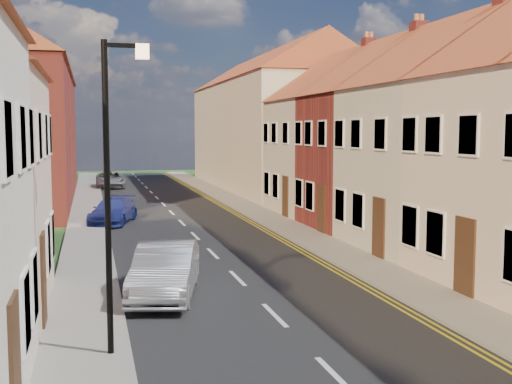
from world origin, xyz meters
TOP-DOWN VIEW (x-y plane):
  - road at (0.00, 30.00)m, footprint 7.00×90.00m
  - pavement_left at (-4.40, 30.00)m, footprint 1.80×90.00m
  - pavement_right at (4.40, 30.00)m, footprint 1.80×90.00m
  - cottage_r_pink at (9.30, 28.90)m, footprint 8.30×6.00m
  - cottage_r_white_far at (9.30, 34.30)m, footprint 8.30×5.20m
  - cottage_r_cream_far at (9.30, 39.70)m, footprint 8.30×6.00m
  - block_right_far at (9.30, 55.00)m, footprint 8.30×24.20m
  - block_left_far at (-9.30, 50.00)m, footprint 8.30×24.20m
  - lamppost at (-3.81, 20.00)m, footprint 0.88×0.15m
  - car_mid at (-2.33, 24.41)m, footprint 2.47×4.56m
  - car_far at (-3.20, 38.73)m, footprint 2.76×4.44m
  - car_distant at (-2.73, 58.38)m, footprint 2.16×4.63m

SIDE VIEW (x-z plane):
  - road at x=0.00m, z-range 0.00..0.02m
  - pavement_left at x=-4.40m, z-range 0.00..0.12m
  - pavement_right at x=4.40m, z-range 0.00..0.12m
  - car_far at x=-3.20m, z-range 0.00..1.20m
  - car_distant at x=-2.73m, z-range 0.00..1.28m
  - car_mid at x=-2.33m, z-range 0.00..1.43m
  - lamppost at x=-3.81m, z-range 0.54..6.54m
  - cottage_r_pink at x=9.30m, z-range -0.03..8.97m
  - cottage_r_cream_far at x=9.30m, z-range -0.03..8.97m
  - cottage_r_white_far at x=9.30m, z-range -0.02..8.98m
  - block_right_far at x=9.30m, z-range 0.04..10.54m
  - block_left_far at x=-9.30m, z-range 0.04..10.54m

